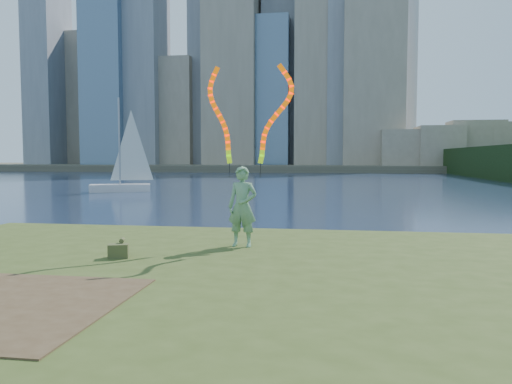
# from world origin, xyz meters

# --- Properties ---
(ground) EXTENTS (320.00, 320.00, 0.00)m
(ground) POSITION_xyz_m (0.00, 0.00, 0.00)
(ground) COLOR #18253E
(ground) RESTS_ON ground
(grassy_knoll) EXTENTS (20.00, 18.00, 0.80)m
(grassy_knoll) POSITION_xyz_m (0.00, -2.30, 0.34)
(grassy_knoll) COLOR #39491A
(grassy_knoll) RESTS_ON ground
(far_shore) EXTENTS (320.00, 40.00, 1.20)m
(far_shore) POSITION_xyz_m (0.00, 95.00, 0.60)
(far_shore) COLOR #4D4839
(far_shore) RESTS_ON ground
(woman_with_ribbons) EXTENTS (2.06, 0.46, 4.04)m
(woman_with_ribbons) POSITION_xyz_m (0.18, 1.36, 2.20)
(woman_with_ribbons) COLOR #1D6525
(woman_with_ribbons) RESTS_ON grassy_knoll
(canvas_bag) EXTENTS (0.41, 0.46, 0.34)m
(canvas_bag) POSITION_xyz_m (-1.87, -0.17, 0.94)
(canvas_bag) COLOR #404623
(canvas_bag) RESTS_ON grassy_knoll
(sailboat) EXTENTS (4.68, 3.00, 7.19)m
(sailboat) POSITION_xyz_m (-13.85, 27.32, 1.24)
(sailboat) COLOR silver
(sailboat) RESTS_ON ground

